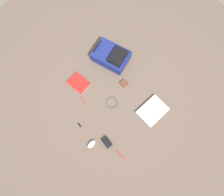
{
  "coord_description": "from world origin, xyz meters",
  "views": [
    {
      "loc": [
        -0.53,
        -0.52,
        2.25
      ],
      "look_at": [
        -0.04,
        -0.02,
        0.02
      ],
      "focal_mm": 31.36,
      "sensor_mm": 36.0,
      "label": 1
    }
  ],
  "objects_px": {
    "pen_black": "(120,155)",
    "power_brick": "(107,142)",
    "book_blue": "(79,83)",
    "cable_coil": "(112,103)",
    "computer_mouse": "(91,144)",
    "pen_blue": "(83,101)",
    "usb_stick": "(79,125)",
    "earbud_pouch": "(124,83)",
    "laptop": "(153,111)",
    "backpack": "(112,56)"
  },
  "relations": [
    {
      "from": "backpack",
      "to": "pen_blue",
      "type": "relative_size",
      "value": 3.79
    },
    {
      "from": "cable_coil",
      "to": "pen_blue",
      "type": "bearing_deg",
      "value": 131.26
    },
    {
      "from": "laptop",
      "to": "power_brick",
      "type": "distance_m",
      "value": 0.65
    },
    {
      "from": "pen_black",
      "to": "earbud_pouch",
      "type": "xyz_separation_m",
      "value": [
        0.63,
        0.57,
        0.01
      ]
    },
    {
      "from": "pen_blue",
      "to": "book_blue",
      "type": "bearing_deg",
      "value": 61.77
    },
    {
      "from": "usb_stick",
      "to": "pen_blue",
      "type": "bearing_deg",
      "value": 39.18
    },
    {
      "from": "pen_blue",
      "to": "laptop",
      "type": "bearing_deg",
      "value": -52.85
    },
    {
      "from": "book_blue",
      "to": "backpack",
      "type": "bearing_deg",
      "value": -4.07
    },
    {
      "from": "power_brick",
      "to": "pen_blue",
      "type": "bearing_deg",
      "value": 76.06
    },
    {
      "from": "power_brick",
      "to": "backpack",
      "type": "bearing_deg",
      "value": 42.89
    },
    {
      "from": "power_brick",
      "to": "pen_blue",
      "type": "relative_size",
      "value": 0.91
    },
    {
      "from": "computer_mouse",
      "to": "usb_stick",
      "type": "distance_m",
      "value": 0.27
    },
    {
      "from": "computer_mouse",
      "to": "pen_blue",
      "type": "bearing_deg",
      "value": 146.44
    },
    {
      "from": "backpack",
      "to": "pen_black",
      "type": "bearing_deg",
      "value": -129.49
    },
    {
      "from": "power_brick",
      "to": "usb_stick",
      "type": "xyz_separation_m",
      "value": [
        -0.09,
        0.36,
        -0.01
      ]
    },
    {
      "from": "computer_mouse",
      "to": "usb_stick",
      "type": "bearing_deg",
      "value": 167.7
    },
    {
      "from": "backpack",
      "to": "laptop",
      "type": "xyz_separation_m",
      "value": [
        -0.14,
        -0.83,
        -0.05
      ]
    },
    {
      "from": "computer_mouse",
      "to": "pen_black",
      "type": "relative_size",
      "value": 0.75
    },
    {
      "from": "pen_blue",
      "to": "earbud_pouch",
      "type": "bearing_deg",
      "value": -19.5
    },
    {
      "from": "backpack",
      "to": "power_brick",
      "type": "bearing_deg",
      "value": -137.11
    },
    {
      "from": "earbud_pouch",
      "to": "cable_coil",
      "type": "bearing_deg",
      "value": -164.63
    },
    {
      "from": "laptop",
      "to": "usb_stick",
      "type": "relative_size",
      "value": 5.71
    },
    {
      "from": "book_blue",
      "to": "power_brick",
      "type": "relative_size",
      "value": 2.23
    },
    {
      "from": "power_brick",
      "to": "earbud_pouch",
      "type": "relative_size",
      "value": 1.5
    },
    {
      "from": "cable_coil",
      "to": "pen_blue",
      "type": "xyz_separation_m",
      "value": [
        -0.23,
        0.26,
        -0.0
      ]
    },
    {
      "from": "cable_coil",
      "to": "backpack",
      "type": "bearing_deg",
      "value": 46.12
    },
    {
      "from": "laptop",
      "to": "book_blue",
      "type": "height_order",
      "value": "laptop"
    },
    {
      "from": "computer_mouse",
      "to": "power_brick",
      "type": "relative_size",
      "value": 0.9
    },
    {
      "from": "pen_blue",
      "to": "usb_stick",
      "type": "relative_size",
      "value": 2.22
    },
    {
      "from": "power_brick",
      "to": "earbud_pouch",
      "type": "height_order",
      "value": "power_brick"
    },
    {
      "from": "laptop",
      "to": "power_brick",
      "type": "height_order",
      "value": "laptop"
    },
    {
      "from": "book_blue",
      "to": "pen_blue",
      "type": "relative_size",
      "value": 2.03
    },
    {
      "from": "computer_mouse",
      "to": "power_brick",
      "type": "xyz_separation_m",
      "value": [
        0.14,
        -0.1,
        -0.01
      ]
    },
    {
      "from": "pen_black",
      "to": "power_brick",
      "type": "bearing_deg",
      "value": 94.73
    },
    {
      "from": "pen_black",
      "to": "pen_blue",
      "type": "height_order",
      "value": "same"
    },
    {
      "from": "cable_coil",
      "to": "power_brick",
      "type": "distance_m",
      "value": 0.46
    },
    {
      "from": "book_blue",
      "to": "pen_black",
      "type": "distance_m",
      "value": 0.98
    },
    {
      "from": "earbud_pouch",
      "to": "usb_stick",
      "type": "bearing_deg",
      "value": -179.69
    },
    {
      "from": "cable_coil",
      "to": "earbud_pouch",
      "type": "bearing_deg",
      "value": 15.37
    },
    {
      "from": "cable_coil",
      "to": "book_blue",
      "type": "bearing_deg",
      "value": 103.73
    },
    {
      "from": "cable_coil",
      "to": "pen_blue",
      "type": "relative_size",
      "value": 1.08
    },
    {
      "from": "pen_blue",
      "to": "usb_stick",
      "type": "xyz_separation_m",
      "value": [
        -0.23,
        -0.18,
        -0.0
      ]
    },
    {
      "from": "book_blue",
      "to": "power_brick",
      "type": "xyz_separation_m",
      "value": [
        -0.25,
        -0.76,
        0.01
      ]
    },
    {
      "from": "backpack",
      "to": "usb_stick",
      "type": "distance_m",
      "value": 0.94
    },
    {
      "from": "laptop",
      "to": "book_blue",
      "type": "bearing_deg",
      "value": 114.09
    },
    {
      "from": "laptop",
      "to": "earbud_pouch",
      "type": "height_order",
      "value": "laptop"
    },
    {
      "from": "laptop",
      "to": "power_brick",
      "type": "bearing_deg",
      "value": 169.92
    },
    {
      "from": "pen_black",
      "to": "cable_coil",
      "type": "bearing_deg",
      "value": 54.87
    },
    {
      "from": "laptop",
      "to": "pen_blue",
      "type": "distance_m",
      "value": 0.83
    },
    {
      "from": "cable_coil",
      "to": "usb_stick",
      "type": "height_order",
      "value": "cable_coil"
    }
  ]
}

